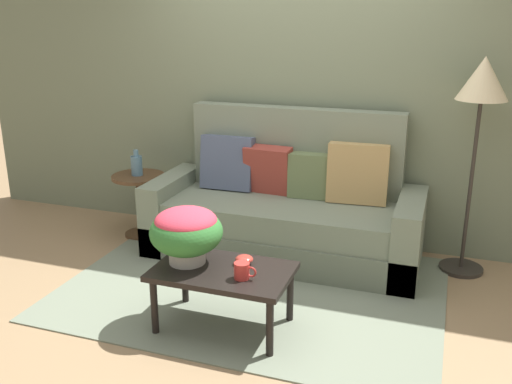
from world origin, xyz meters
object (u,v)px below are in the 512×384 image
(coffee_table, at_px, (223,276))
(floor_lamp, at_px, (481,96))
(coffee_mug, at_px, (242,271))
(snack_bowl, at_px, (244,259))
(table_vase, at_px, (137,165))
(potted_plant, at_px, (186,231))
(side_table, at_px, (139,194))
(couch, at_px, (286,212))

(coffee_table, xyz_separation_m, floor_lamp, (1.44, 1.40, 1.01))
(coffee_mug, distance_m, snack_bowl, 0.20)
(snack_bowl, bearing_deg, coffee_table, -133.42)
(table_vase, bearing_deg, potted_plant, -48.39)
(side_table, bearing_deg, floor_lamp, 3.83)
(couch, relative_size, potted_plant, 4.75)
(couch, bearing_deg, table_vase, -177.40)
(coffee_table, xyz_separation_m, table_vase, (-1.32, 1.22, 0.30))
(floor_lamp, bearing_deg, potted_plant, -140.82)
(floor_lamp, relative_size, table_vase, 7.24)
(floor_lamp, bearing_deg, table_vase, -176.16)
(couch, bearing_deg, coffee_mug, -84.67)
(coffee_table, xyz_separation_m, coffee_mug, (0.16, -0.08, 0.10))
(coffee_mug, height_order, table_vase, table_vase)
(coffee_table, distance_m, coffee_mug, 0.21)
(coffee_mug, bearing_deg, coffee_table, 152.80)
(couch, xyz_separation_m, snack_bowl, (0.07, -1.17, 0.08))
(side_table, bearing_deg, table_vase, -172.09)
(couch, relative_size, side_table, 3.88)
(floor_lamp, bearing_deg, coffee_table, -135.83)
(coffee_mug, bearing_deg, floor_lamp, 49.18)
(coffee_table, height_order, coffee_mug, coffee_mug)
(potted_plant, bearing_deg, snack_bowl, 14.01)
(side_table, relative_size, floor_lamp, 0.34)
(snack_bowl, bearing_deg, potted_plant, -165.99)
(potted_plant, distance_m, table_vase, 1.60)
(side_table, height_order, snack_bowl, side_table)
(floor_lamp, bearing_deg, coffee_mug, -130.82)
(side_table, xyz_separation_m, coffee_mug, (1.47, -1.30, 0.07))
(table_vase, bearing_deg, couch, 2.60)
(coffee_mug, distance_m, table_vase, 1.98)
(couch, distance_m, coffee_mug, 1.37)
(couch, relative_size, table_vase, 9.69)
(floor_lamp, distance_m, coffee_mug, 2.16)
(couch, bearing_deg, potted_plant, -102.89)
(coffee_table, distance_m, snack_bowl, 0.17)
(couch, height_order, coffee_mug, couch)
(side_table, height_order, table_vase, table_vase)
(side_table, xyz_separation_m, potted_plant, (1.06, -1.20, 0.24))
(potted_plant, bearing_deg, table_vase, 131.61)
(side_table, xyz_separation_m, floor_lamp, (2.75, 0.18, 0.97))
(floor_lamp, xyz_separation_m, table_vase, (-2.76, -0.19, -0.71))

